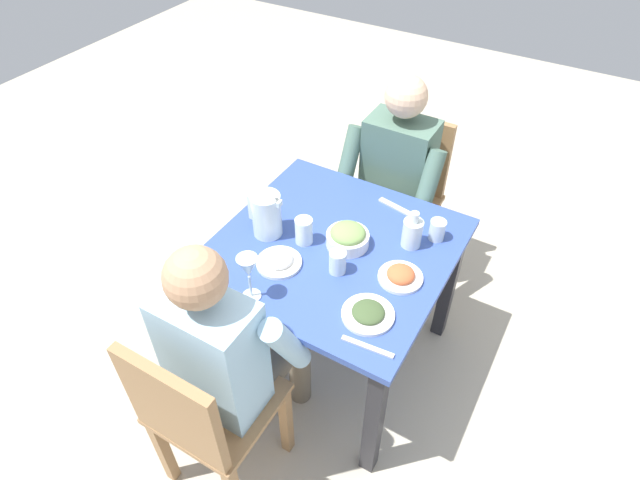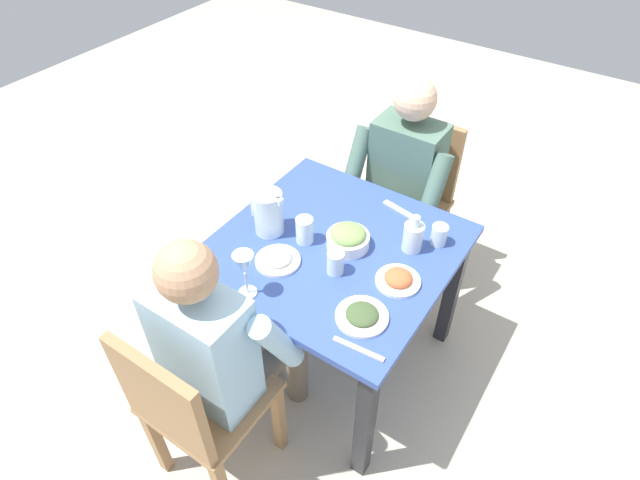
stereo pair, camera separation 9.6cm
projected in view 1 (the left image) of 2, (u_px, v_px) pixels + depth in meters
The scene contains 18 objects.
ground_plane at pixel (331, 353), 2.61m from camera, with size 8.00×8.00×0.00m, color #B7AD99.
dining_table at pixel (333, 267), 2.20m from camera, with size 0.92×0.92×0.73m.
chair_near at pixel (402, 190), 2.75m from camera, with size 0.40×0.40×0.89m.
chair_far at pixel (202, 414), 1.82m from camera, with size 0.40×0.40×0.89m.
diner_near at pixel (388, 188), 2.52m from camera, with size 0.48×0.53×1.19m.
diner_far at pixel (233, 346), 1.85m from camera, with size 0.48×0.53×1.19m.
water_pitcher at pixel (267, 215), 2.11m from camera, with size 0.16×0.12×0.19m.
salad_bowl at pixel (348, 237), 2.09m from camera, with size 0.17×0.17×0.09m.
plate_rice_curry at pixel (401, 275), 1.97m from camera, with size 0.17×0.17×0.05m.
plate_yoghurt at pixel (279, 261), 2.03m from camera, with size 0.18×0.18×0.05m.
plate_dolmas at pixel (368, 313), 1.84m from camera, with size 0.19×0.19×0.04m.
water_glass_center at pixel (304, 231), 2.10m from camera, with size 0.07×0.07×0.11m, color silver.
water_glass_far_right at pixel (338, 262), 1.98m from camera, with size 0.07×0.07×0.10m, color silver.
water_glass_near_left at pixel (437, 230), 2.12m from camera, with size 0.07×0.07×0.09m, color silver.
wine_glass at pixel (248, 269), 1.82m from camera, with size 0.08×0.08×0.20m.
oil_carafe at pixel (412, 234), 2.08m from camera, with size 0.08×0.08×0.16m.
fork_near at pixel (396, 207), 2.29m from camera, with size 0.17×0.03×0.01m, color silver.
knife_near at pixel (368, 347), 1.75m from camera, with size 0.18×0.02×0.01m, color silver.
Camera 1 is at (-0.73, 1.36, 2.18)m, focal length 29.54 mm.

